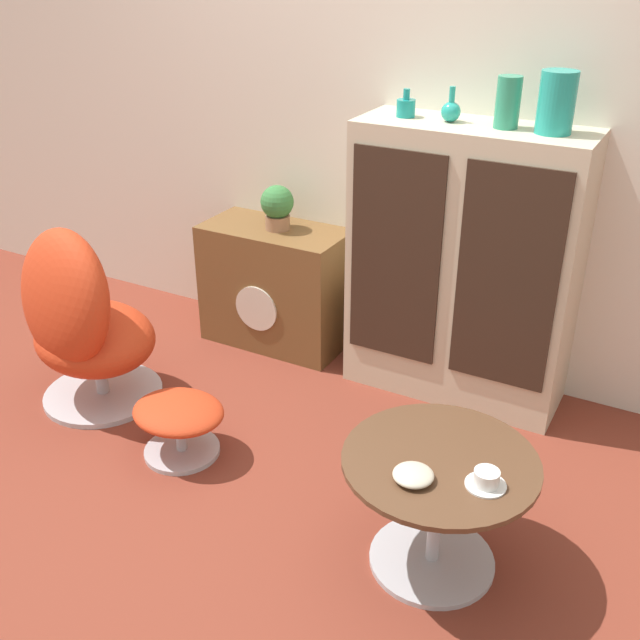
{
  "coord_description": "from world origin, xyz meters",
  "views": [
    {
      "loc": [
        1.31,
        -1.74,
        1.87
      ],
      "look_at": [
        0.08,
        0.51,
        0.55
      ],
      "focal_mm": 42.0,
      "sensor_mm": 36.0,
      "label": 1
    }
  ],
  "objects_px": {
    "vase_inner_left": "(451,111)",
    "vase_rightmost": "(557,102)",
    "ottoman": "(179,418)",
    "bowl": "(413,475)",
    "egg_chair": "(81,321)",
    "vase_leftmost": "(406,107)",
    "sideboard": "(462,267)",
    "teacup": "(486,480)",
    "tv_console": "(276,286)",
    "coffee_table": "(437,497)",
    "vase_inner_right": "(508,102)",
    "potted_plant": "(277,206)"
  },
  "relations": [
    {
      "from": "vase_inner_left",
      "to": "vase_rightmost",
      "type": "relative_size",
      "value": 0.6
    },
    {
      "from": "ottoman",
      "to": "bowl",
      "type": "bearing_deg",
      "value": -11.1
    },
    {
      "from": "vase_inner_left",
      "to": "bowl",
      "type": "relative_size",
      "value": 1.1
    },
    {
      "from": "egg_chair",
      "to": "vase_leftmost",
      "type": "relative_size",
      "value": 7.54
    },
    {
      "from": "vase_inner_left",
      "to": "sideboard",
      "type": "bearing_deg",
      "value": -2.06
    },
    {
      "from": "teacup",
      "to": "tv_console",
      "type": "bearing_deg",
      "value": 141.57
    },
    {
      "from": "coffee_table",
      "to": "vase_rightmost",
      "type": "xyz_separation_m",
      "value": [
        -0.02,
        1.08,
        1.05
      ]
    },
    {
      "from": "egg_chair",
      "to": "teacup",
      "type": "distance_m",
      "value": 1.87
    },
    {
      "from": "tv_console",
      "to": "ottoman",
      "type": "bearing_deg",
      "value": -80.73
    },
    {
      "from": "vase_leftmost",
      "to": "ottoman",
      "type": "bearing_deg",
      "value": -116.0
    },
    {
      "from": "vase_inner_right",
      "to": "ottoman",
      "type": "bearing_deg",
      "value": -132.05
    },
    {
      "from": "egg_chair",
      "to": "coffee_table",
      "type": "bearing_deg",
      "value": -6.35
    },
    {
      "from": "tv_console",
      "to": "potted_plant",
      "type": "height_order",
      "value": "potted_plant"
    },
    {
      "from": "vase_inner_right",
      "to": "potted_plant",
      "type": "xyz_separation_m",
      "value": [
        -1.05,
        0.0,
        -0.58
      ]
    },
    {
      "from": "bowl",
      "to": "vase_rightmost",
      "type": "bearing_deg",
      "value": 89.23
    },
    {
      "from": "sideboard",
      "to": "potted_plant",
      "type": "distance_m",
      "value": 0.94
    },
    {
      "from": "vase_inner_left",
      "to": "potted_plant",
      "type": "distance_m",
      "value": 0.98
    },
    {
      "from": "ottoman",
      "to": "vase_inner_right",
      "type": "distance_m",
      "value": 1.77
    },
    {
      "from": "sideboard",
      "to": "egg_chair",
      "type": "height_order",
      "value": "sideboard"
    },
    {
      "from": "ottoman",
      "to": "bowl",
      "type": "relative_size",
      "value": 3.05
    },
    {
      "from": "egg_chair",
      "to": "teacup",
      "type": "height_order",
      "value": "egg_chair"
    },
    {
      "from": "tv_console",
      "to": "teacup",
      "type": "distance_m",
      "value": 1.83
    },
    {
      "from": "tv_console",
      "to": "egg_chair",
      "type": "relative_size",
      "value": 0.84
    },
    {
      "from": "vase_inner_right",
      "to": "potted_plant",
      "type": "bearing_deg",
      "value": 179.97
    },
    {
      "from": "vase_inner_left",
      "to": "vase_rightmost",
      "type": "xyz_separation_m",
      "value": [
        0.4,
        0.0,
        0.07
      ]
    },
    {
      "from": "vase_leftmost",
      "to": "vase_inner_right",
      "type": "relative_size",
      "value": 0.58
    },
    {
      "from": "vase_inner_left",
      "to": "potted_plant",
      "type": "xyz_separation_m",
      "value": [
        -0.82,
        0.0,
        -0.53
      ]
    },
    {
      "from": "egg_chair",
      "to": "ottoman",
      "type": "relative_size",
      "value": 2.22
    },
    {
      "from": "vase_leftmost",
      "to": "vase_inner_left",
      "type": "xyz_separation_m",
      "value": [
        0.19,
        0.0,
        0.01
      ]
    },
    {
      "from": "ottoman",
      "to": "potted_plant",
      "type": "xyz_separation_m",
      "value": [
        -0.14,
        1.0,
        0.56
      ]
    },
    {
      "from": "egg_chair",
      "to": "bowl",
      "type": "bearing_deg",
      "value": -11.01
    },
    {
      "from": "tv_console",
      "to": "vase_inner_right",
      "type": "relative_size",
      "value": 3.67
    },
    {
      "from": "sideboard",
      "to": "bowl",
      "type": "xyz_separation_m",
      "value": [
        0.28,
        -1.21,
        -0.16
      ]
    },
    {
      "from": "vase_inner_right",
      "to": "vase_rightmost",
      "type": "xyz_separation_m",
      "value": [
        0.18,
        0.0,
        0.02
      ]
    },
    {
      "from": "vase_rightmost",
      "to": "bowl",
      "type": "xyz_separation_m",
      "value": [
        -0.02,
        -1.21,
        -0.88
      ]
    },
    {
      "from": "coffee_table",
      "to": "potted_plant",
      "type": "relative_size",
      "value": 2.88
    },
    {
      "from": "sideboard",
      "to": "vase_leftmost",
      "type": "bearing_deg",
      "value": 179.26
    },
    {
      "from": "vase_rightmost",
      "to": "coffee_table",
      "type": "bearing_deg",
      "value": -88.87
    },
    {
      "from": "vase_rightmost",
      "to": "vase_inner_left",
      "type": "bearing_deg",
      "value": 180.0
    },
    {
      "from": "sideboard",
      "to": "vase_leftmost",
      "type": "distance_m",
      "value": 0.71
    },
    {
      "from": "coffee_table",
      "to": "sideboard",
      "type": "bearing_deg",
      "value": 106.43
    },
    {
      "from": "ottoman",
      "to": "potted_plant",
      "type": "distance_m",
      "value": 1.16
    },
    {
      "from": "vase_rightmost",
      "to": "teacup",
      "type": "relative_size",
      "value": 1.85
    },
    {
      "from": "vase_leftmost",
      "to": "vase_inner_left",
      "type": "height_order",
      "value": "vase_inner_left"
    },
    {
      "from": "vase_inner_right",
      "to": "bowl",
      "type": "distance_m",
      "value": 1.5
    },
    {
      "from": "egg_chair",
      "to": "bowl",
      "type": "distance_m",
      "value": 1.69
    },
    {
      "from": "vase_inner_left",
      "to": "vase_leftmost",
      "type": "bearing_deg",
      "value": 180.0
    },
    {
      "from": "sideboard",
      "to": "ottoman",
      "type": "distance_m",
      "value": 1.35
    },
    {
      "from": "ottoman",
      "to": "teacup",
      "type": "bearing_deg",
      "value": -5.96
    },
    {
      "from": "ottoman",
      "to": "coffee_table",
      "type": "distance_m",
      "value": 1.11
    }
  ]
}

